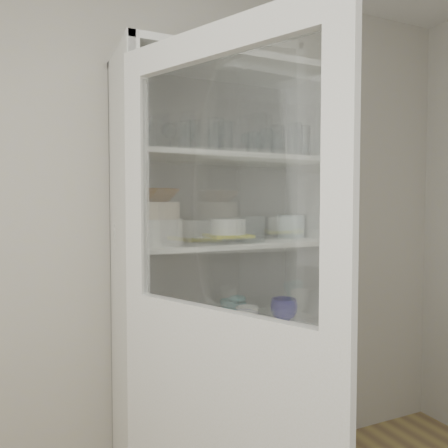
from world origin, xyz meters
name	(u,v)px	position (x,y,z in m)	size (l,w,h in m)	color
wall_back	(170,231)	(0.00, 1.50, 1.30)	(3.60, 0.02, 2.60)	beige
pantry_cabinet	(219,304)	(0.20, 1.34, 0.94)	(1.00, 0.45, 2.10)	silver
cupboard_door	(220,378)	(-0.10, 0.65, 0.87)	(0.43, 0.83, 2.00)	silver
tumbler_0	(147,133)	(-0.21, 1.13, 1.73)	(0.06, 0.06, 0.13)	silver
tumbler_1	(186,137)	(-0.03, 1.16, 1.72)	(0.06, 0.06, 0.13)	silver
tumbler_2	(225,137)	(0.13, 1.12, 1.73)	(0.07, 0.07, 0.13)	silver
tumbler_3	(216,135)	(0.10, 1.13, 1.73)	(0.07, 0.07, 0.15)	silver
tumbler_4	(278,141)	(0.42, 1.15, 1.73)	(0.07, 0.07, 0.14)	silver
tumbler_5	(295,140)	(0.50, 1.12, 1.74)	(0.08, 0.08, 0.15)	silver
tumbler_6	(302,142)	(0.57, 1.16, 1.74)	(0.08, 0.08, 0.15)	silver
tumbler_7	(137,139)	(-0.21, 1.30, 1.72)	(0.06, 0.06, 0.13)	silver
tumbler_8	(143,139)	(-0.19, 1.28, 1.72)	(0.06, 0.06, 0.13)	silver
tumbler_9	(193,138)	(0.03, 1.26, 1.74)	(0.08, 0.08, 0.15)	silver
tumbler_10	(253,145)	(0.35, 1.26, 1.72)	(0.06, 0.06, 0.12)	silver
tumbler_11	(275,146)	(0.48, 1.28, 1.73)	(0.07, 0.07, 0.13)	silver
goblet_0	(170,138)	(-0.03, 1.40, 1.75)	(0.08, 0.08, 0.18)	silver
goblet_1	(190,138)	(0.07, 1.38, 1.76)	(0.08, 0.08, 0.19)	silver
goblet_2	(247,145)	(0.37, 1.36, 1.74)	(0.07, 0.07, 0.15)	silver
goblet_3	(262,145)	(0.46, 1.37, 1.74)	(0.07, 0.07, 0.16)	silver
plate_stack_front	(153,232)	(-0.17, 1.21, 1.32)	(0.26, 0.26, 0.11)	white
plate_stack_back	(138,233)	(-0.20, 1.36, 1.30)	(0.21, 0.21, 0.08)	white
cream_bowl	(153,210)	(-0.17, 1.21, 1.41)	(0.23, 0.23, 0.07)	beige
terracotta_bowl	(153,195)	(-0.17, 1.21, 1.47)	(0.23, 0.23, 0.06)	brown
glass_platter	(228,239)	(0.20, 1.24, 1.27)	(0.35, 0.35, 0.02)	silver
yellow_trivet	(228,236)	(0.20, 1.24, 1.29)	(0.19, 0.19, 0.01)	yellow
white_ramekin	(228,227)	(0.20, 1.24, 1.33)	(0.17, 0.17, 0.07)	white
grey_bowl_stack	(291,226)	(0.59, 1.29, 1.32)	(0.14, 0.14, 0.12)	#AEBFBD
mug_blue	(284,309)	(0.50, 1.21, 0.91)	(0.13, 0.13, 0.11)	navy
mug_teal	(230,309)	(0.27, 1.34, 0.91)	(0.10, 0.10, 0.09)	teal
mug_white	(247,317)	(0.26, 1.16, 0.91)	(0.11, 0.11, 0.10)	white
teal_jar	(238,309)	(0.29, 1.31, 0.91)	(0.09, 0.09, 0.10)	teal
measuring_cups	(221,323)	(0.16, 1.22, 0.88)	(0.09, 0.09, 0.04)	silver
white_canister	(156,318)	(-0.14, 1.27, 0.92)	(0.11, 0.11, 0.13)	white
cream_dish	(184,404)	(0.00, 1.29, 0.50)	(0.22, 0.22, 0.07)	beige
tin_box	(240,396)	(0.29, 1.27, 0.49)	(0.18, 0.12, 0.05)	gray
tumbler_12	(267,144)	(0.41, 1.24, 1.73)	(0.07, 0.07, 0.14)	silver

